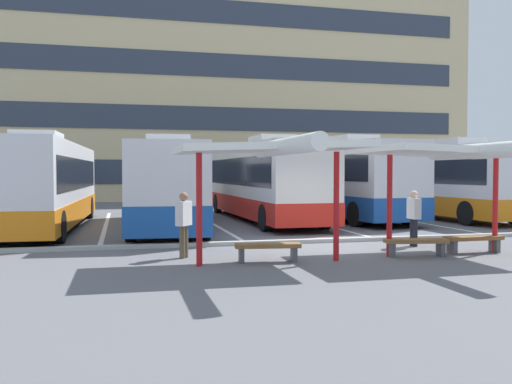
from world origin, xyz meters
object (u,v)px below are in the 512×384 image
Objects in this scene: waiting_shelter_1 at (451,154)px; coach_bus_1 at (169,187)px; bench_2 at (474,241)px; waiting_passenger_0 at (184,220)px; coach_bus_2 at (262,182)px; coach_bus_4 at (438,182)px; bench_1 at (416,243)px; waiting_shelter_0 at (273,150)px; coach_bus_3 at (338,181)px; waiting_passenger_1 at (414,214)px; bench_0 at (268,248)px; coach_bus_0 at (46,186)px.

coach_bus_1 is at bearing 125.54° from waiting_shelter_1.
waiting_passenger_0 is (-7.60, 1.00, 0.62)m from bench_2.
coach_bus_2 is (4.33, 2.35, 0.12)m from coach_bus_1.
coach_bus_4 is 6.36× the size of bench_1.
waiting_shelter_0 is 0.90× the size of waiting_shelter_1.
coach_bus_3 reaches higher than waiting_shelter_1.
coach_bus_2 is 11.56m from waiting_shelter_1.
coach_bus_4 is 2.22× the size of waiting_shelter_0.
waiting_passenger_0 is at bearing 169.22° from waiting_shelter_1.
bench_2 is at bearing 17.21° from waiting_shelter_1.
coach_bus_1 is at bearing 87.92° from waiting_passenger_0.
coach_bus_1 is at bearing 132.13° from waiting_passenger_1.
bench_2 is at bearing 5.53° from bench_1.
waiting_passenger_1 is (-0.87, 1.58, 0.60)m from bench_2.
coach_bus_1 is 7.30× the size of bench_0.
waiting_passenger_1 is at bearing 61.93° from bench_1.
coach_bus_4 is (4.59, -1.11, -0.05)m from coach_bus_3.
coach_bus_3 is at bearing 61.55° from waiting_shelter_0.
coach_bus_4 is 6.47× the size of bench_2.
coach_bus_0 is 7.54× the size of bench_1.
coach_bus_3 is at bearing 86.14° from bench_2.
waiting_shelter_1 is 3.25× the size of bench_2.
coach_bus_1 is 7.74m from waiting_passenger_0.
waiting_passenger_1 is at bearing 23.86° from waiting_shelter_0.
coach_bus_0 is 1.06× the size of coach_bus_1.
coach_bus_1 reaches higher than bench_0.
coach_bus_4 is at bearing 3.15° from coach_bus_0.
waiting_passenger_0 is at bearing -128.83° from coach_bus_3.
bench_2 is (1.80, 0.17, 0.00)m from bench_1.
coach_bus_1 is 1.03× the size of coach_bus_3.
coach_bus_1 is 4.93m from coach_bus_2.
waiting_shelter_0 is (-6.48, -11.96, 0.94)m from coach_bus_3.
coach_bus_3 is at bearing 81.86° from waiting_shelter_1.
coach_bus_0 is 7.68× the size of bench_2.
waiting_passenger_1 is at bearing -77.40° from coach_bus_2.
waiting_passenger_1 is at bearing -47.87° from coach_bus_1.
waiting_shelter_1 reaches higher than bench_0.
coach_bus_3 reaches higher than waiting_passenger_1.
waiting_shelter_0 is at bearing -80.18° from coach_bus_1.
coach_bus_3 reaches higher than bench_1.
waiting_passenger_0 is (-0.28, -7.71, -0.62)m from coach_bus_1.
coach_bus_3 reaches higher than coach_bus_4.
coach_bus_3 is at bearing 166.42° from coach_bus_4.
coach_bus_0 reaches higher than bench_1.
waiting_passenger_0 is at bearing -114.64° from coach_bus_2.
coach_bus_1 is 11.44m from bench_2.
coach_bus_3 is 7.05× the size of bench_2.
bench_1 is at bearing 5.75° from waiting_shelter_0.
waiting_shelter_1 is 2.47m from bench_1.
waiting_shelter_1 is at bearing -1.98° from bench_0.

